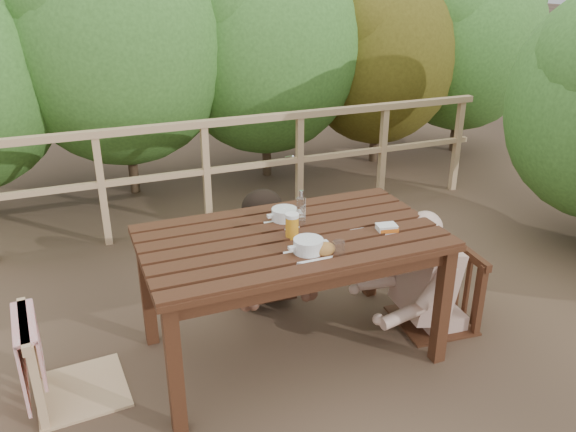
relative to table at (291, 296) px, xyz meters
name	(u,v)px	position (x,y,z in m)	size (l,w,h in m)	color
ground	(291,350)	(0.00, 0.00, -0.40)	(60.00, 60.00, 0.00)	brown
table	(291,296)	(0.00, 0.00, 0.00)	(1.71, 0.96, 0.79)	#341B0F
chair_left	(69,316)	(-1.25, 0.08, 0.11)	(0.51, 0.51, 1.02)	tan
chair_far	(258,233)	(0.06, 0.79, 0.06)	(0.46, 0.46, 0.92)	#341B0F
chair_right	(438,257)	(1.00, -0.06, 0.10)	(0.49, 0.49, 0.99)	#341B0F
woman	(256,209)	(0.06, 0.81, 0.24)	(0.52, 0.63, 1.28)	black
diner_right	(445,231)	(1.03, -0.06, 0.28)	(0.55, 0.67, 1.35)	tan
railing	(207,176)	(0.00, 2.00, 0.11)	(5.60, 0.10, 1.01)	tan
hedge_row	(208,2)	(0.40, 3.20, 1.50)	(6.60, 1.60, 3.80)	#356224
soup_near	(308,247)	(0.00, -0.25, 0.44)	(0.27, 0.27, 0.09)	white
soup_far	(284,215)	(0.04, 0.20, 0.44)	(0.26, 0.26, 0.09)	silver
bread_roll	(324,249)	(0.07, -0.29, 0.43)	(0.13, 0.10, 0.07)	#9B5D2F
beer_glass	(292,226)	(-0.01, -0.03, 0.47)	(0.08, 0.08, 0.15)	gold
bottle	(301,209)	(0.11, 0.11, 0.51)	(0.05, 0.05, 0.23)	white
tumbler	(339,249)	(0.15, -0.31, 0.44)	(0.07, 0.07, 0.08)	silver
butter_tub	(386,229)	(0.53, -0.16, 0.42)	(0.12, 0.08, 0.05)	white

